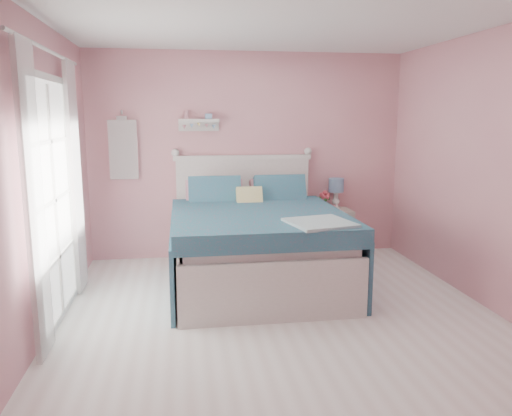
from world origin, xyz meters
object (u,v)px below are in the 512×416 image
object	(u,v)px
table_lamp	(336,187)
teacup	(331,208)
vase	(325,204)
bed	(256,244)
nightstand	(334,232)

from	to	relation	value
table_lamp	teacup	bearing A→B (deg)	-119.88
vase	teacup	bearing A→B (deg)	-56.31
table_lamp	teacup	distance (m)	0.34
table_lamp	teacup	world-z (taller)	table_lamp
table_lamp	vase	xyz separation A→B (m)	(-0.18, -0.12, -0.20)
bed	vase	distance (m)	1.40
vase	teacup	xyz separation A→B (m)	(0.06, -0.10, -0.03)
nightstand	table_lamp	bearing A→B (deg)	66.49
bed	teacup	xyz separation A→B (m)	(1.10, 0.80, 0.23)
nightstand	teacup	world-z (taller)	teacup
bed	table_lamp	world-z (taller)	bed
vase	teacup	distance (m)	0.12
table_lamp	vase	size ratio (longest dim) A/B	2.58
nightstand	teacup	bearing A→B (deg)	-125.90
bed	vase	world-z (taller)	bed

